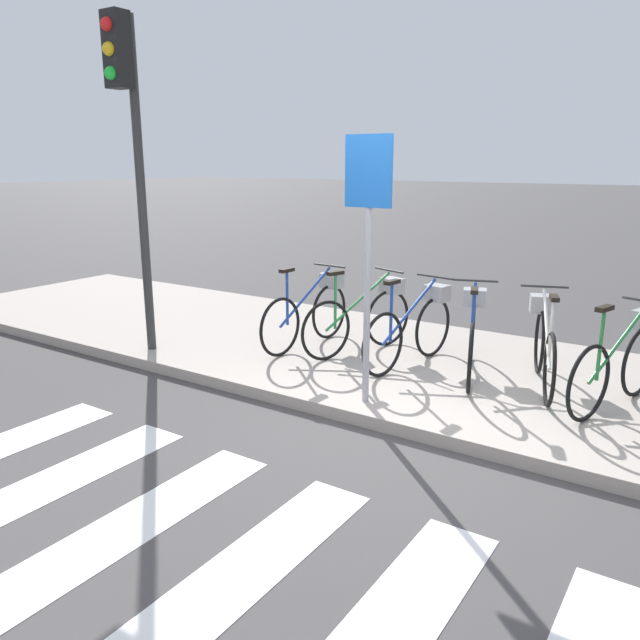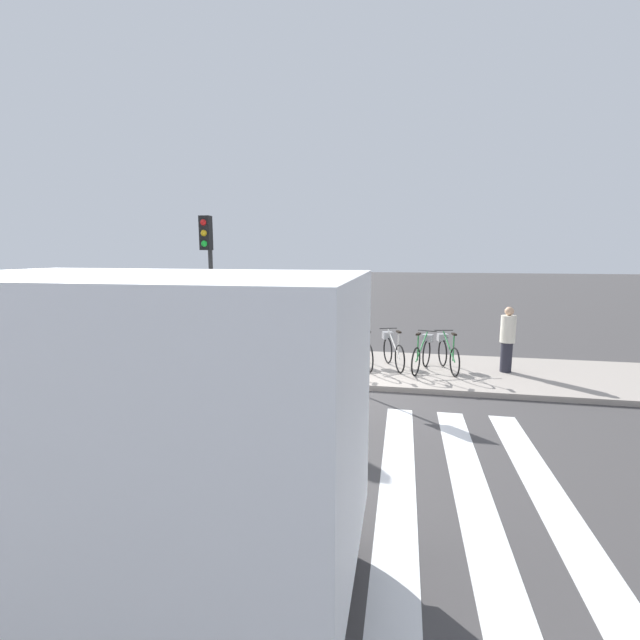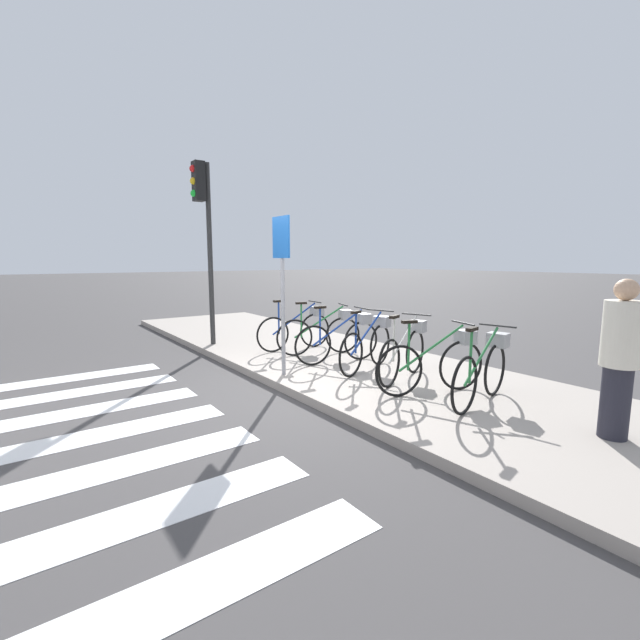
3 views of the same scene
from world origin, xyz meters
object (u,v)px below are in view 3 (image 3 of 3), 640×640
parked_bicycle_2 (343,337)px  parked_bicycle_4 (406,349)px  pedestrian (620,357)px  traffic_light (203,215)px  parked_bicycle_1 (324,331)px  sign_post (282,269)px  parked_bicycle_3 (369,342)px  parked_bicycle_0 (299,327)px  parked_bicycle_6 (484,368)px  parked_bicycle_5 (437,360)px

parked_bicycle_2 → parked_bicycle_4: 1.33m
pedestrian → traffic_light: (-6.79, -1.47, 1.78)m
parked_bicycle_1 → sign_post: bearing=-60.1°
parked_bicycle_1 → pedestrian: size_ratio=0.97×
parked_bicycle_2 → parked_bicycle_3: 0.63m
parked_bicycle_2 → traffic_light: (-2.80, -1.29, 2.16)m
parked_bicycle_0 → parked_bicycle_6: same height
parked_bicycle_5 → parked_bicycle_0: bearing=179.2°
sign_post → parked_bicycle_4: bearing=47.8°
parked_bicycle_0 → pedestrian: bearing=2.2°
parked_bicycle_2 → parked_bicycle_5: 2.05m
parked_bicycle_2 → sign_post: sign_post is taller
parked_bicycle_1 → parked_bicycle_3: same height
sign_post → parked_bicycle_0: bearing=139.5°
parked_bicycle_1 → parked_bicycle_4: 2.00m
pedestrian → sign_post: (-3.89, -1.42, 0.79)m
parked_bicycle_4 → parked_bicycle_5: 0.74m
parked_bicycle_5 → sign_post: bearing=-149.0°
sign_post → parked_bicycle_1: bearing=119.9°
parked_bicycle_4 → parked_bicycle_5: same height
parked_bicycle_0 → sign_post: size_ratio=0.68×
parked_bicycle_5 → pedestrian: size_ratio=0.98×
parked_bicycle_5 → pedestrian: 2.00m
parked_bicycle_4 → sign_post: (-1.23, -1.35, 1.17)m
parked_bicycle_0 → parked_bicycle_4: size_ratio=1.05×
parked_bicycle_3 → sign_post: bearing=-112.6°
parked_bicycle_1 → parked_bicycle_6: bearing=-0.5°
sign_post → parked_bicycle_5: bearing=31.0°
pedestrian → traffic_light: 7.17m
parked_bicycle_5 → parked_bicycle_6: size_ratio=0.98×
pedestrian → traffic_light: bearing=-167.8°
parked_bicycle_5 → traffic_light: (-4.85, -1.22, 2.16)m
parked_bicycle_2 → parked_bicycle_3: (0.63, 0.04, 0.00)m
parked_bicycle_0 → parked_bicycle_6: 3.96m
parked_bicycle_1 → pedestrian: (4.66, 0.08, 0.38)m
parked_bicycle_2 → sign_post: bearing=-85.5°
parked_bicycle_3 → parked_bicycle_6: size_ratio=0.97×
parked_bicycle_3 → parked_bicycle_4: 0.70m
parked_bicycle_2 → parked_bicycle_6: size_ratio=1.01×
parked_bicycle_0 → parked_bicycle_3: 1.96m
parked_bicycle_1 → parked_bicycle_4: bearing=0.3°
parked_bicycle_0 → parked_bicycle_5: (3.37, -0.05, 0.00)m
parked_bicycle_4 → sign_post: bearing=-132.2°
parked_bicycle_0 → parked_bicycle_3: (1.96, 0.06, 0.00)m
parked_bicycle_2 → parked_bicycle_4: size_ratio=1.04×
parked_bicycle_2 → parked_bicycle_5: (2.04, -0.07, 0.00)m
parked_bicycle_3 → parked_bicycle_1: bearing=177.0°
parked_bicycle_3 → traffic_light: 4.26m
parked_bicycle_4 → traffic_light: 4.86m
parked_bicycle_2 → parked_bicycle_6: bearing=1.7°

